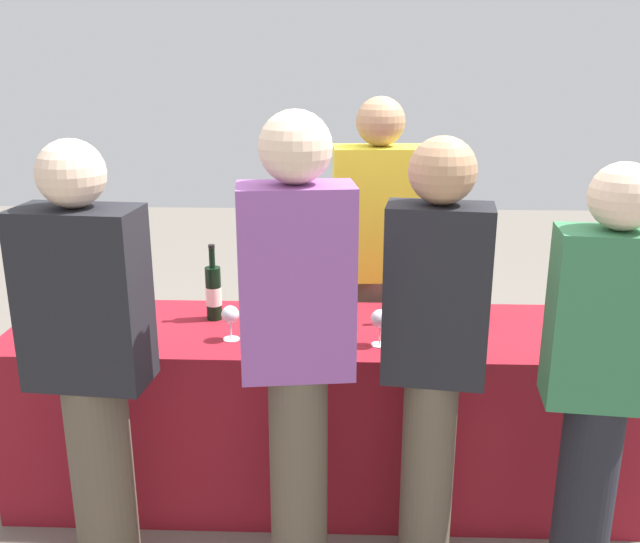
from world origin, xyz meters
The scene contains 19 objects.
ground_plane centered at (0.00, 0.00, 0.00)m, with size 12.00×12.00×0.00m, color slate.
tasting_table centered at (0.00, 0.00, 0.38)m, with size 2.60×0.66×0.76m, color maroon.
wine_bottle_0 centered at (-0.89, 0.17, 0.88)m, with size 0.07×0.07×0.31m.
wine_bottle_1 centered at (-0.46, 0.10, 0.88)m, with size 0.07×0.07×0.33m.
wine_bottle_2 centered at (-0.07, 0.06, 0.88)m, with size 0.08×0.08×0.33m.
wine_bottle_3 centered at (0.06, 0.14, 0.87)m, with size 0.07×0.07×0.32m.
wine_bottle_4 centered at (0.39, 0.09, 0.88)m, with size 0.07×0.07×0.32m.
wine_bottle_5 centered at (0.54, 0.15, 0.88)m, with size 0.07×0.07×0.33m.
wine_bottle_6 centered at (0.69, 0.14, 0.88)m, with size 0.07×0.07×0.32m.
wine_glass_0 centered at (-0.78, -0.09, 0.85)m, with size 0.07×0.07×0.13m.
wine_glass_1 centered at (-0.35, -0.13, 0.86)m, with size 0.07×0.07×0.14m.
wine_glass_2 centered at (0.24, -0.17, 0.87)m, with size 0.07×0.07×0.15m.
wine_glass_3 centered at (0.38, -0.16, 0.86)m, with size 0.07×0.07×0.14m.
ice_bucket centered at (-0.92, -0.03, 0.86)m, with size 0.24×0.24×0.20m, color silver.
server_pouring centered at (0.26, 0.51, 0.91)m, with size 0.44×0.26×1.68m.
guest_0 centered at (-0.75, -0.60, 0.87)m, with size 0.41×0.25×1.61m.
guest_1 centered at (-0.05, -0.59, 0.94)m, with size 0.39×0.25×1.70m.
guest_2 centered at (0.40, -0.53, 0.90)m, with size 0.36×0.23×1.62m.
guest_3 centered at (0.93, -0.63, 0.85)m, with size 0.37×0.23×1.56m.
Camera 1 is at (0.10, -2.72, 1.85)m, focal length 39.24 mm.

